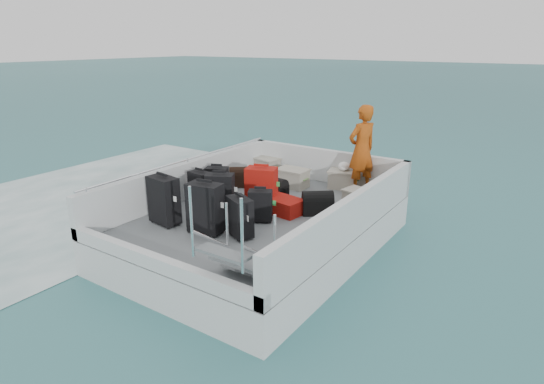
{
  "coord_description": "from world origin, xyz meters",
  "views": [
    {
      "loc": [
        4.33,
        -6.07,
        3.52
      ],
      "look_at": [
        0.09,
        0.2,
        1.0
      ],
      "focal_mm": 30.0,
      "sensor_mm": 36.0,
      "label": 1
    }
  ],
  "objects_px": {
    "suitcase_0": "(164,201)",
    "suitcase_3": "(205,209)",
    "crate_1": "(292,179)",
    "suitcase_2": "(217,183)",
    "suitcase_1": "(201,189)",
    "suitcase_7": "(260,206)",
    "suitcase_4": "(220,194)",
    "suitcase_5": "(261,188)",
    "crate_3": "(360,200)",
    "crate_0": "(266,166)",
    "suitcase_6": "(240,218)",
    "suitcase_8": "(283,206)",
    "crate_2": "(343,180)",
    "passenger": "(362,150)"
  },
  "relations": [
    {
      "from": "suitcase_0",
      "to": "suitcase_3",
      "type": "relative_size",
      "value": 0.99
    },
    {
      "from": "crate_1",
      "to": "suitcase_2",
      "type": "bearing_deg",
      "value": -121.33
    },
    {
      "from": "suitcase_1",
      "to": "suitcase_7",
      "type": "distance_m",
      "value": 1.37
    },
    {
      "from": "suitcase_4",
      "to": "suitcase_5",
      "type": "height_order",
      "value": "suitcase_5"
    },
    {
      "from": "crate_1",
      "to": "crate_3",
      "type": "bearing_deg",
      "value": -14.23
    },
    {
      "from": "suitcase_1",
      "to": "suitcase_2",
      "type": "xyz_separation_m",
      "value": [
        -0.04,
        0.51,
        -0.02
      ]
    },
    {
      "from": "suitcase_5",
      "to": "crate_3",
      "type": "height_order",
      "value": "suitcase_5"
    },
    {
      "from": "suitcase_2",
      "to": "crate_0",
      "type": "height_order",
      "value": "suitcase_2"
    },
    {
      "from": "suitcase_4",
      "to": "suitcase_5",
      "type": "relative_size",
      "value": 0.95
    },
    {
      "from": "crate_1",
      "to": "suitcase_6",
      "type": "bearing_deg",
      "value": -76.02
    },
    {
      "from": "suitcase_4",
      "to": "suitcase_8",
      "type": "relative_size",
      "value": 1.03
    },
    {
      "from": "suitcase_6",
      "to": "crate_2",
      "type": "height_order",
      "value": "suitcase_6"
    },
    {
      "from": "crate_0",
      "to": "suitcase_3",
      "type": "bearing_deg",
      "value": -70.89
    },
    {
      "from": "suitcase_0",
      "to": "suitcase_5",
      "type": "distance_m",
      "value": 1.77
    },
    {
      "from": "suitcase_0",
      "to": "crate_2",
      "type": "xyz_separation_m",
      "value": [
        1.61,
        3.43,
        -0.23
      ]
    },
    {
      "from": "suitcase_1",
      "to": "suitcase_6",
      "type": "relative_size",
      "value": 1.02
    },
    {
      "from": "crate_0",
      "to": "passenger",
      "type": "height_order",
      "value": "passenger"
    },
    {
      "from": "suitcase_7",
      "to": "suitcase_8",
      "type": "distance_m",
      "value": 0.59
    },
    {
      "from": "suitcase_1",
      "to": "suitcase_2",
      "type": "distance_m",
      "value": 0.51
    },
    {
      "from": "suitcase_5",
      "to": "suitcase_7",
      "type": "height_order",
      "value": "suitcase_5"
    },
    {
      "from": "suitcase_7",
      "to": "suitcase_8",
      "type": "bearing_deg",
      "value": 51.69
    },
    {
      "from": "suitcase_0",
      "to": "suitcase_7",
      "type": "distance_m",
      "value": 1.59
    },
    {
      "from": "crate_1",
      "to": "suitcase_5",
      "type": "bearing_deg",
      "value": -82.91
    },
    {
      "from": "suitcase_1",
      "to": "suitcase_8",
      "type": "height_order",
      "value": "suitcase_1"
    },
    {
      "from": "suitcase_0",
      "to": "crate_3",
      "type": "xyz_separation_m",
      "value": [
        2.4,
        2.47,
        -0.24
      ]
    },
    {
      "from": "suitcase_0",
      "to": "suitcase_1",
      "type": "xyz_separation_m",
      "value": [
        -0.1,
        0.99,
        -0.08
      ]
    },
    {
      "from": "suitcase_2",
      "to": "suitcase_5",
      "type": "bearing_deg",
      "value": -21.95
    },
    {
      "from": "crate_3",
      "to": "suitcase_5",
      "type": "bearing_deg",
      "value": -148.62
    },
    {
      "from": "suitcase_8",
      "to": "crate_0",
      "type": "xyz_separation_m",
      "value": [
        -1.7,
        1.91,
        0.03
      ]
    },
    {
      "from": "suitcase_5",
      "to": "suitcase_6",
      "type": "bearing_deg",
      "value": -88.36
    },
    {
      "from": "suitcase_2",
      "to": "suitcase_5",
      "type": "relative_size",
      "value": 0.81
    },
    {
      "from": "suitcase_7",
      "to": "crate_0",
      "type": "distance_m",
      "value": 2.95
    },
    {
      "from": "passenger",
      "to": "crate_2",
      "type": "bearing_deg",
      "value": -74.2
    },
    {
      "from": "suitcase_6",
      "to": "crate_1",
      "type": "distance_m",
      "value": 2.69
    },
    {
      "from": "suitcase_8",
      "to": "crate_1",
      "type": "bearing_deg",
      "value": 33.58
    },
    {
      "from": "suitcase_1",
      "to": "crate_0",
      "type": "height_order",
      "value": "suitcase_1"
    },
    {
      "from": "suitcase_1",
      "to": "suitcase_4",
      "type": "height_order",
      "value": "suitcase_4"
    },
    {
      "from": "suitcase_6",
      "to": "crate_0",
      "type": "relative_size",
      "value": 1.12
    },
    {
      "from": "suitcase_0",
      "to": "passenger",
      "type": "relative_size",
      "value": 0.46
    },
    {
      "from": "suitcase_2",
      "to": "suitcase_3",
      "type": "height_order",
      "value": "suitcase_3"
    },
    {
      "from": "suitcase_1",
      "to": "crate_3",
      "type": "distance_m",
      "value": 2.91
    },
    {
      "from": "suitcase_2",
      "to": "suitcase_3",
      "type": "bearing_deg",
      "value": -79.68
    },
    {
      "from": "suitcase_6",
      "to": "crate_2",
      "type": "relative_size",
      "value": 1.1
    },
    {
      "from": "crate_0",
      "to": "suitcase_1",
      "type": "bearing_deg",
      "value": -84.56
    },
    {
      "from": "crate_0",
      "to": "crate_3",
      "type": "height_order",
      "value": "crate_0"
    },
    {
      "from": "suitcase_3",
      "to": "crate_0",
      "type": "xyz_separation_m",
      "value": [
        -1.15,
        3.33,
        -0.24
      ]
    },
    {
      "from": "crate_3",
      "to": "crate_2",
      "type": "bearing_deg",
      "value": 129.0
    },
    {
      "from": "suitcase_4",
      "to": "crate_0",
      "type": "distance_m",
      "value": 2.65
    },
    {
      "from": "suitcase_4",
      "to": "suitcase_1",
      "type": "bearing_deg",
      "value": 142.85
    },
    {
      "from": "suitcase_2",
      "to": "suitcase_7",
      "type": "relative_size",
      "value": 1.11
    }
  ]
}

